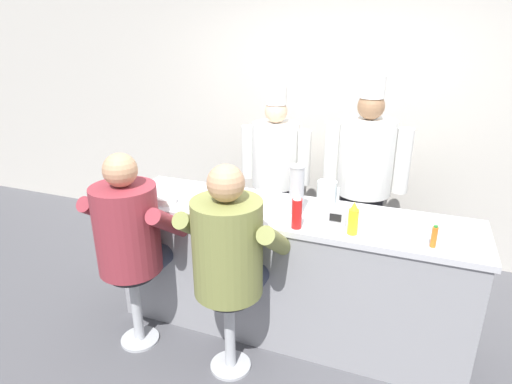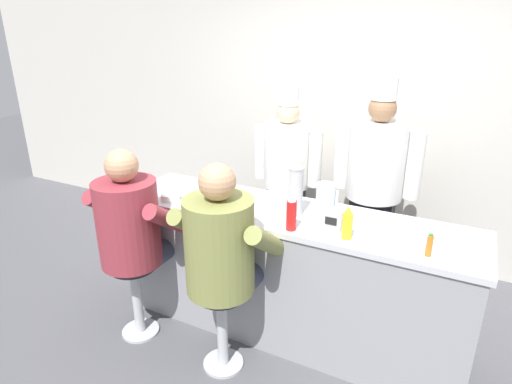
# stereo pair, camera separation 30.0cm
# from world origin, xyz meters

# --- Properties ---
(ground_plane) EXTENTS (20.00, 20.00, 0.00)m
(ground_plane) POSITION_xyz_m (0.00, 0.00, 0.00)
(ground_plane) COLOR #4C4C51
(wall_back) EXTENTS (10.00, 0.06, 2.70)m
(wall_back) POSITION_xyz_m (0.00, 1.88, 1.35)
(wall_back) COLOR beige
(wall_back) RESTS_ON ground_plane
(diner_counter) EXTENTS (2.56, 0.65, 0.98)m
(diner_counter) POSITION_xyz_m (0.00, 0.32, 0.49)
(diner_counter) COLOR gray
(diner_counter) RESTS_ON ground_plane
(ketchup_bottle_red) EXTENTS (0.07, 0.07, 0.25)m
(ketchup_bottle_red) POSITION_xyz_m (0.12, 0.08, 1.09)
(ketchup_bottle_red) COLOR red
(ketchup_bottle_red) RESTS_ON diner_counter
(mustard_bottle_yellow) EXTENTS (0.06, 0.06, 0.21)m
(mustard_bottle_yellow) POSITION_xyz_m (0.47, 0.12, 1.08)
(mustard_bottle_yellow) COLOR yellow
(mustard_bottle_yellow) RESTS_ON diner_counter
(hot_sauce_bottle_orange) EXTENTS (0.03, 0.03, 0.14)m
(hot_sauce_bottle_orange) POSITION_xyz_m (0.93, 0.12, 1.04)
(hot_sauce_bottle_orange) COLOR orange
(hot_sauce_bottle_orange) RESTS_ON diner_counter
(water_pitcher_clear) EXTENTS (0.15, 0.13, 0.23)m
(water_pitcher_clear) POSITION_xyz_m (0.24, 0.37, 1.10)
(water_pitcher_clear) COLOR silver
(water_pitcher_clear) RESTS_ON diner_counter
(breakfast_plate) EXTENTS (0.24, 0.24, 0.05)m
(breakfast_plate) POSITION_xyz_m (-0.60, 0.13, 0.99)
(breakfast_plate) COLOR white
(breakfast_plate) RESTS_ON diner_counter
(cereal_bowl) EXTENTS (0.14, 0.14, 0.05)m
(cereal_bowl) POSITION_xyz_m (-0.88, 0.13, 1.00)
(cereal_bowl) COLOR white
(cereal_bowl) RESTS_ON diner_counter
(coffee_mug_white) EXTENTS (0.12, 0.08, 0.09)m
(coffee_mug_white) POSITION_xyz_m (-1.16, 0.17, 1.02)
(coffee_mug_white) COLOR white
(coffee_mug_white) RESTS_ON diner_counter
(cup_stack_steel) EXTENTS (0.11, 0.11, 0.34)m
(cup_stack_steel) POSITION_xyz_m (0.05, 0.31, 1.15)
(cup_stack_steel) COLOR #B7BABF
(cup_stack_steel) RESTS_ON diner_counter
(napkin_dispenser_chrome) EXTENTS (0.12, 0.07, 0.14)m
(napkin_dispenser_chrome) POSITION_xyz_m (0.35, 0.21, 1.05)
(napkin_dispenser_chrome) COLOR silver
(napkin_dispenser_chrome) RESTS_ON diner_counter
(diner_seated_maroon) EXTENTS (0.65, 0.65, 1.44)m
(diner_seated_maroon) POSITION_xyz_m (-0.97, -0.19, 0.88)
(diner_seated_maroon) COLOR #B2B5BA
(diner_seated_maroon) RESTS_ON ground_plane
(diner_seated_olive) EXTENTS (0.66, 0.65, 1.45)m
(diner_seated_olive) POSITION_xyz_m (-0.23, -0.19, 0.88)
(diner_seated_olive) COLOR #B2B5BA
(diner_seated_olive) RESTS_ON ground_plane
(cook_in_whites_near) EXTENTS (0.67, 0.43, 1.71)m
(cook_in_whites_near) POSITION_xyz_m (-0.44, 1.30, 0.94)
(cook_in_whites_near) COLOR #232328
(cook_in_whites_near) RESTS_ON ground_plane
(cook_in_whites_far) EXTENTS (0.71, 0.46, 1.83)m
(cook_in_whites_far) POSITION_xyz_m (0.39, 1.23, 1.01)
(cook_in_whites_far) COLOR #232328
(cook_in_whites_far) RESTS_ON ground_plane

